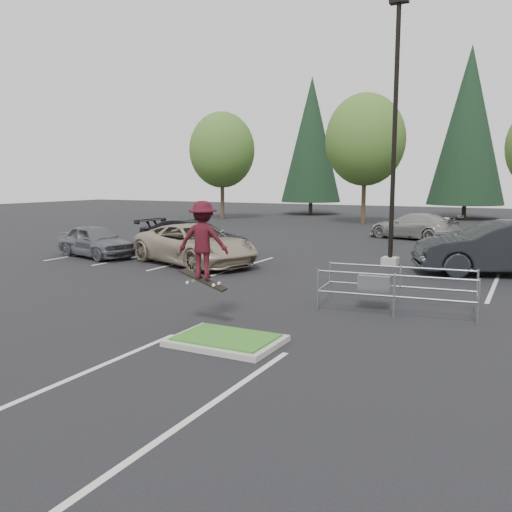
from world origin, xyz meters
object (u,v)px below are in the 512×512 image
at_px(cart_corral, 380,284).
at_px(car_r_charc, 500,248).
at_px(car_l_black, 194,237).
at_px(car_l_tan, 194,244).
at_px(conif_a, 311,140).
at_px(conif_b, 468,126).
at_px(decid_a, 222,152).
at_px(car_l_grey, 95,241).
at_px(light_pole, 394,148).
at_px(decid_b, 365,143).
at_px(car_far_silver, 414,226).
at_px(skateboarder, 203,240).

bearing_deg(cart_corral, car_r_charc, 64.61).
bearing_deg(car_l_black, car_l_tan, -143.05).
relative_size(conif_a, car_l_black, 2.37).
bearing_deg(conif_b, car_l_tan, -101.50).
distance_m(decid_a, conif_a, 10.85).
height_order(car_l_tan, car_l_black, car_l_tan).
bearing_deg(conif_b, conif_a, -177.95).
bearing_deg(conif_a, car_l_grey, -85.50).
distance_m(conif_a, car_l_grey, 32.48).
bearing_deg(decid_a, car_l_grey, -73.36).
bearing_deg(conif_a, car_r_charc, -57.01).
bearing_deg(conif_a, light_pole, -62.62).
relative_size(decid_b, conif_b, 0.66).
bearing_deg(conif_b, car_far_silver, -91.70).
height_order(conif_a, skateboarder, conif_a).
bearing_deg(car_l_tan, car_l_black, 55.60).
xyz_separation_m(decid_a, cart_corral, (20.07, -25.68, -4.89)).
distance_m(skateboarder, car_r_charc, 11.99).
height_order(light_pole, conif_a, conif_a).
relative_size(decid_a, car_far_silver, 1.76).
xyz_separation_m(decid_b, car_r_charc, (10.51, -19.03, -5.08)).
bearing_deg(conif_b, car_r_charc, -81.18).
relative_size(conif_a, car_far_silver, 2.56).
distance_m(decid_b, skateboarder, 30.19).
bearing_deg(cart_corral, car_l_grey, 157.42).
height_order(light_pole, car_r_charc, light_pole).
height_order(light_pole, car_l_grey, light_pole).
xyz_separation_m(conif_b, cart_corral, (2.06, -36.15, -7.15)).
height_order(decid_a, car_l_grey, decid_a).
bearing_deg(cart_corral, light_pole, 94.99).
relative_size(skateboarder, car_far_silver, 0.40).
height_order(car_l_grey, car_far_silver, car_far_silver).
xyz_separation_m(cart_corral, car_l_tan, (-8.56, 4.20, 0.11)).
bearing_deg(decid_a, light_pole, -44.25).
bearing_deg(conif_b, skateboarder, -91.74).
distance_m(decid_b, car_far_silver, 11.44).
distance_m(decid_a, car_far_silver, 19.82).
height_order(car_l_tan, car_l_grey, car_l_tan).
distance_m(decid_a, conif_b, 20.95).
xyz_separation_m(cart_corral, car_l_grey, (-13.56, 3.90, 0.01)).
relative_size(conif_a, conif_b, 0.90).
xyz_separation_m(decid_b, conif_b, (6.01, 9.97, 1.81)).
bearing_deg(car_l_grey, car_r_charc, -63.87).
bearing_deg(light_pole, decid_a, 135.75).
relative_size(conif_a, cart_corral, 3.23).
xyz_separation_m(light_pole, cart_corral, (1.56, -7.65, -3.87)).
xyz_separation_m(conif_b, car_l_black, (-8.00, -29.73, -7.05)).
bearing_deg(car_l_grey, light_pole, -58.00).
distance_m(cart_corral, skateboarder, 4.86).
bearing_deg(conif_a, skateboarder, -71.83).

